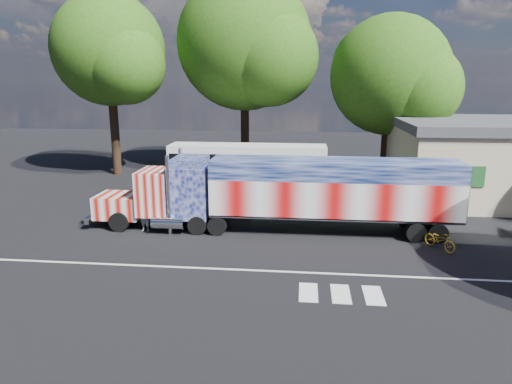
# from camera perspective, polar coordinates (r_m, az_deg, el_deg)

# --- Properties ---
(ground) EXTENTS (100.00, 100.00, 0.00)m
(ground) POSITION_cam_1_polar(r_m,az_deg,el_deg) (22.18, -0.82, -6.63)
(ground) COLOR black
(lane_markings) EXTENTS (30.00, 2.67, 0.01)m
(lane_markings) POSITION_cam_1_polar(r_m,az_deg,el_deg) (18.57, 3.12, -10.85)
(lane_markings) COLOR silver
(lane_markings) RESTS_ON ground
(semi_truck) EXTENTS (19.28, 3.05, 4.11)m
(semi_truck) POSITION_cam_1_polar(r_m,az_deg,el_deg) (23.67, 3.87, 0.03)
(semi_truck) COLOR black
(semi_truck) RESTS_ON ground
(coach_bus) EXTENTS (11.20, 2.61, 3.26)m
(coach_bus) POSITION_cam_1_polar(r_m,az_deg,el_deg) (32.84, -1.05, 3.20)
(coach_bus) COLOR white
(coach_bus) RESTS_ON ground
(woman) EXTENTS (0.65, 0.49, 1.62)m
(woman) POSITION_cam_1_polar(r_m,az_deg,el_deg) (24.60, -13.72, -2.97)
(woman) COLOR slate
(woman) RESTS_ON ground
(bicycle) EXTENTS (1.47, 1.81, 0.93)m
(bicycle) POSITION_cam_1_polar(r_m,az_deg,el_deg) (23.15, 22.01, -5.57)
(bicycle) COLOR gold
(bicycle) RESTS_ON ground
(tree_nw_a) EXTENTS (9.27, 8.83, 14.50)m
(tree_nw_a) POSITION_cam_1_polar(r_m,az_deg,el_deg) (39.53, -17.74, 16.50)
(tree_nw_a) COLOR black
(tree_nw_a) RESTS_ON ground
(tree_n_mid) EXTENTS (11.47, 10.92, 16.15)m
(tree_n_mid) POSITION_cam_1_polar(r_m,az_deg,el_deg) (38.93, -1.19, 18.08)
(tree_n_mid) COLOR black
(tree_n_mid) RESTS_ON ground
(tree_ne_a) EXTENTS (9.59, 9.13, 12.65)m
(tree_ne_a) POSITION_cam_1_polar(r_m,az_deg,el_deg) (37.51, 16.67, 13.71)
(tree_ne_a) COLOR black
(tree_ne_a) RESTS_ON ground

